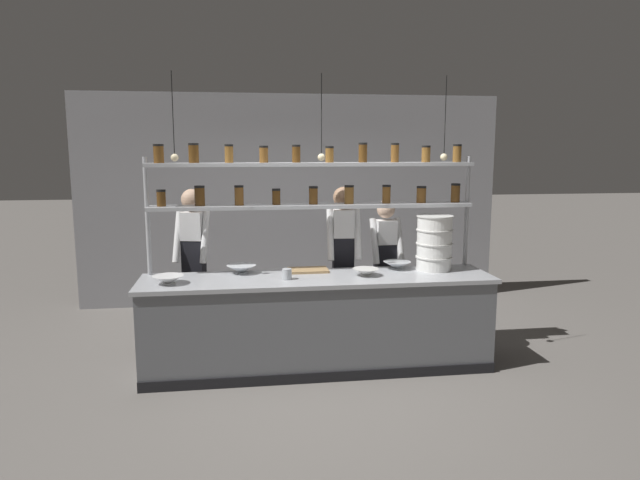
# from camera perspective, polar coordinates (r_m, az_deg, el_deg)

# --- Properties ---
(ground_plane) EXTENTS (40.00, 40.00, 0.00)m
(ground_plane) POSITION_cam_1_polar(r_m,az_deg,el_deg) (5.78, -0.20, -12.62)
(ground_plane) COLOR slate
(back_wall) EXTENTS (5.79, 0.12, 2.87)m
(back_wall) POSITION_cam_1_polar(r_m,az_deg,el_deg) (7.93, -2.76, 4.02)
(back_wall) COLOR #939399
(back_wall) RESTS_ON ground_plane
(prep_counter) EXTENTS (3.39, 0.76, 0.92)m
(prep_counter) POSITION_cam_1_polar(r_m,az_deg,el_deg) (5.62, -0.21, -8.27)
(prep_counter) COLOR slate
(prep_counter) RESTS_ON ground_plane
(spice_shelf_unit) EXTENTS (3.28, 0.28, 2.20)m
(spice_shelf_unit) POSITION_cam_1_polar(r_m,az_deg,el_deg) (5.71, -0.73, 5.20)
(spice_shelf_unit) COLOR #ADAFB5
(spice_shelf_unit) RESTS_ON ground_plane
(chef_left) EXTENTS (0.41, 0.34, 1.73)m
(chef_left) POSITION_cam_1_polar(r_m,az_deg,el_deg) (6.15, -12.52, -1.74)
(chef_left) COLOR black
(chef_left) RESTS_ON ground_plane
(chef_center) EXTENTS (0.38, 0.31, 1.74)m
(chef_center) POSITION_cam_1_polar(r_m,az_deg,el_deg) (6.11, 2.34, -1.49)
(chef_center) COLOR black
(chef_center) RESTS_ON ground_plane
(chef_right) EXTENTS (0.37, 0.29, 1.58)m
(chef_right) POSITION_cam_1_polar(r_m,az_deg,el_deg) (6.44, 6.53, -2.06)
(chef_right) COLOR black
(chef_right) RESTS_ON ground_plane
(container_stack) EXTENTS (0.37, 0.37, 0.56)m
(container_stack) POSITION_cam_1_polar(r_m,az_deg,el_deg) (5.88, 11.35, -0.27)
(container_stack) COLOR white
(container_stack) RESTS_ON prep_counter
(cutting_board) EXTENTS (0.40, 0.26, 0.02)m
(cutting_board) POSITION_cam_1_polar(r_m,az_deg,el_deg) (5.74, -1.21, -3.03)
(cutting_board) COLOR #A88456
(cutting_board) RESTS_ON prep_counter
(prep_bowl_near_left) EXTENTS (0.29, 0.29, 0.08)m
(prep_bowl_near_left) POSITION_cam_1_polar(r_m,az_deg,el_deg) (5.71, -7.87, -2.91)
(prep_bowl_near_left) COLOR silver
(prep_bowl_near_left) RESTS_ON prep_counter
(prep_bowl_center_front) EXTENTS (0.28, 0.28, 0.08)m
(prep_bowl_center_front) POSITION_cam_1_polar(r_m,az_deg,el_deg) (5.39, -14.94, -3.87)
(prep_bowl_center_front) COLOR white
(prep_bowl_center_front) RESTS_ON prep_counter
(prep_bowl_center_back) EXTENTS (0.26, 0.26, 0.07)m
(prep_bowl_center_back) POSITION_cam_1_polar(r_m,az_deg,el_deg) (5.56, 4.59, -3.23)
(prep_bowl_center_back) COLOR silver
(prep_bowl_center_back) RESTS_ON prep_counter
(prep_bowl_near_right) EXTENTS (0.28, 0.28, 0.08)m
(prep_bowl_near_right) POSITION_cam_1_polar(r_m,az_deg,el_deg) (5.90, 7.71, -2.52)
(prep_bowl_near_right) COLOR #B2B7BC
(prep_bowl_near_right) RESTS_ON prep_counter
(serving_cup_front) EXTENTS (0.09, 0.09, 0.10)m
(serving_cup_front) POSITION_cam_1_polar(r_m,az_deg,el_deg) (5.39, -3.32, -3.42)
(serving_cup_front) COLOR #B2B7BC
(serving_cup_front) RESTS_ON prep_counter
(pendant_light_row) EXTENTS (2.60, 0.07, 0.80)m
(pendant_light_row) POSITION_cam_1_polar(r_m,az_deg,el_deg) (5.36, -0.37, 8.78)
(pendant_light_row) COLOR black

